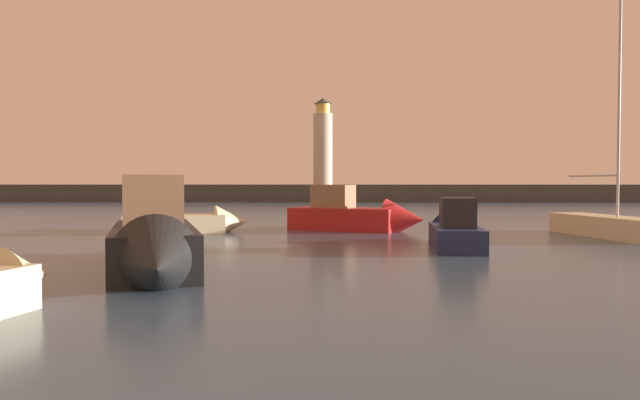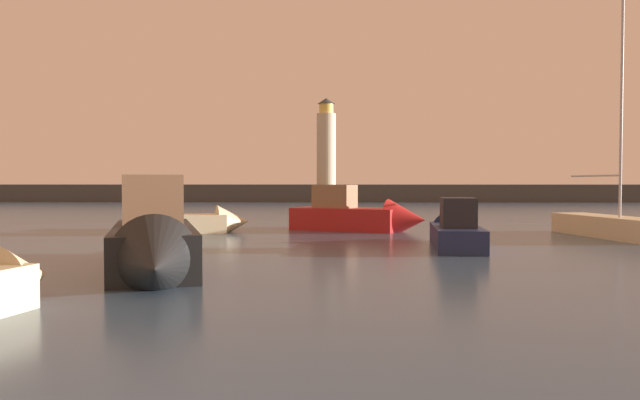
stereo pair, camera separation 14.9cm
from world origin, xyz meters
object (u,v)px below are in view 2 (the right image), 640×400
sailboat_moored (610,225)px  motorboat_4 (191,219)px  motorboat_0 (154,243)px  motorboat_1 (454,231)px  lighthouse (326,144)px  motorboat_3 (362,216)px

sailboat_moored → motorboat_4: bearing=174.4°
motorboat_0 → motorboat_1: (9.57, 6.98, -0.25)m
lighthouse → motorboat_3: size_ratio=1.53×
sailboat_moored → motorboat_1: bearing=-154.0°
lighthouse → motorboat_1: 52.65m
motorboat_0 → motorboat_1: 11.85m
motorboat_3 → sailboat_moored: (10.95, -3.28, -0.21)m
motorboat_3 → motorboat_4: (-8.43, -1.36, -0.11)m
lighthouse → motorboat_4: lighthouse is taller
motorboat_1 → motorboat_3: (-3.18, 7.06, 0.18)m
lighthouse → sailboat_moored: lighthouse is taller
sailboat_moored → lighthouse: bearing=105.2°
motorboat_4 → sailboat_moored: size_ratio=0.56×
sailboat_moored → motorboat_0: bearing=-148.2°
lighthouse → motorboat_0: 59.42m
motorboat_3 → motorboat_4: bearing=-170.8°
motorboat_3 → motorboat_4: 8.54m
motorboat_3 → sailboat_moored: size_ratio=0.65×
motorboat_1 → motorboat_0: bearing=-143.9°
motorboat_0 → motorboat_4: bearing=99.1°
motorboat_0 → sailboat_moored: 20.42m
lighthouse → motorboat_1: bearing=-84.2°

